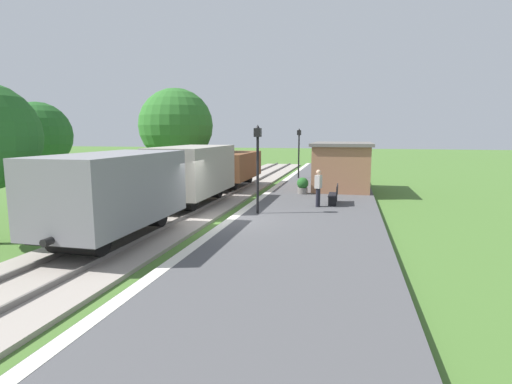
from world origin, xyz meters
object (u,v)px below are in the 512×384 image
Objects in this scene: freight_train at (189,177)px; lamp_post_near at (258,153)px; bench_down_platform at (340,173)px; lamp_post_far at (299,144)px; station_hut at (342,165)px; person_waiting at (318,187)px; potted_planter at (303,185)px; bench_near_hut at (335,194)px; tree_trackside_mid at (38,136)px; tree_trackside_far at (176,126)px.

lamp_post_near is (3.55, -1.10, 1.20)m from freight_train.
bench_down_platform is 0.41× the size of lamp_post_far.
bench_down_platform is (-0.18, 4.42, -0.93)m from station_hut.
station_hut is 1.57× the size of lamp_post_far.
lamp_post_near reaches higher than station_hut.
bench_down_platform is 3.72m from lamp_post_far.
freight_train is 3.90m from lamp_post_near.
person_waiting is at bearing 42.02° from lamp_post_near.
station_hut reaches higher than freight_train.
person_waiting is at bearing -73.09° from potted_planter.
bench_near_hut is 14.15m from tree_trackside_mid.
tree_trackside_far is at bearing -152.43° from bench_down_platform.
station_hut is 4.52m from bench_down_platform.
lamp_post_far reaches higher than person_waiting.
lamp_post_near reaches higher than bench_down_platform.
potted_planter is at bearing -57.72° from person_waiting.
lamp_post_far reaches higher than freight_train.
tree_trackside_far is (-7.20, -5.73, 1.27)m from lamp_post_far.
potted_planter is (-2.03, -2.98, -0.93)m from station_hut.
tree_trackside_far is (-10.27, -5.36, 3.35)m from bench_down_platform.
freight_train reaches higher than bench_down_platform.
freight_train is at bearing 11.24° from tree_trackside_mid.
tree_trackside_mid is 0.78× the size of tree_trackside_far.
tree_trackside_mid is (-10.41, -13.92, 0.69)m from lamp_post_far.
tree_trackside_mid reaches higher than lamp_post_near.
tree_trackside_mid is (-11.63, -6.15, 2.77)m from potted_planter.
station_hut is at bearing 5.14° from tree_trackside_far.
tree_trackside_far is (-10.27, 4.87, 3.35)m from bench_near_hut.
potted_planter is at bearing 27.86° from tree_trackside_mid.
potted_planter is (-1.85, -7.40, 0.00)m from bench_down_platform.
tree_trackside_far is at bearing 154.64° from bench_near_hut.
station_hut is at bearing 48.79° from freight_train.
person_waiting is 3.56m from lamp_post_near.
lamp_post_far reaches higher than potted_planter.
tree_trackside_far reaches higher than bench_down_platform.
station_hut is at bearing -55.85° from lamp_post_far.
tree_trackside_far reaches higher than person_waiting.
tree_trackside_far is at bearing 132.28° from lamp_post_near.
potted_planter is at bearing -13.63° from tree_trackside_far.
freight_train is 5.24× the size of lamp_post_far.
lamp_post_near reaches higher than freight_train.
bench_near_hut is at bearing -25.36° from tree_trackside_far.
lamp_post_near is at bearing -17.17° from freight_train.
lamp_post_near is 1.00× the size of lamp_post_far.
tree_trackside_far is at bearing 166.37° from potted_planter.
freight_train is at bearing -131.21° from station_hut.
tree_trackside_mid reaches higher than freight_train.
tree_trackside_mid is (-6.86, -1.36, 1.89)m from freight_train.
bench_near_hut is (-0.18, -5.81, -0.93)m from station_hut.
bench_near_hut is 0.23× the size of tree_trackside_far.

